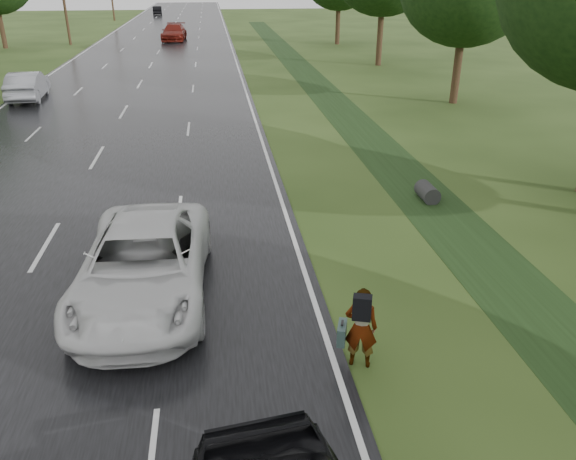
{
  "coord_description": "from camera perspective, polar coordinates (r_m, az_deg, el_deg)",
  "views": [
    {
      "loc": [
        4.75,
        -6.36,
        6.84
      ],
      "look_at": [
        6.31,
        5.46,
        1.3
      ],
      "focal_mm": 35.0,
      "sensor_mm": 36.0,
      "label": 1
    }
  ],
  "objects": [
    {
      "name": "far_car_dark",
      "position": [
        102.59,
        -13.14,
        20.9
      ],
      "size": [
        1.77,
        4.22,
        1.35
      ],
      "primitive_type": "imported",
      "rotation": [
        0.0,
        0.0,
        3.22
      ],
      "color": "black",
      "rests_on": "road"
    },
    {
      "name": "pedestrian",
      "position": [
        10.59,
        7.32,
        -9.7
      ],
      "size": [
        0.81,
        0.82,
        1.67
      ],
      "rotation": [
        0.0,
        0.0,
        2.83
      ],
      "color": "#A5998C",
      "rests_on": "ground"
    },
    {
      "name": "drainage_ditch",
      "position": [
        26.83,
        7.41,
        10.02
      ],
      "size": [
        2.2,
        120.0,
        0.56
      ],
      "color": "black",
      "rests_on": "ground"
    },
    {
      "name": "center_line",
      "position": [
        52.02,
        -13.28,
        16.78
      ],
      "size": [
        0.12,
        180.0,
        0.01
      ],
      "primitive_type": "cube",
      "color": "silver",
      "rests_on": "road"
    },
    {
      "name": "far_car_red",
      "position": [
        63.84,
        -11.51,
        19.08
      ],
      "size": [
        2.63,
        5.82,
        1.65
      ],
      "primitive_type": "imported",
      "rotation": [
        0.0,
        0.0,
        -0.06
      ],
      "color": "maroon",
      "rests_on": "road"
    },
    {
      "name": "edge_stripe_east",
      "position": [
        51.84,
        -5.51,
        17.27
      ],
      "size": [
        0.12,
        180.0,
        0.01
      ],
      "primitive_type": "cube",
      "color": "silver",
      "rests_on": "road"
    },
    {
      "name": "silver_sedan",
      "position": [
        36.41,
        -24.96,
        13.17
      ],
      "size": [
        2.04,
        4.89,
        1.57
      ],
      "primitive_type": "imported",
      "rotation": [
        0.0,
        0.0,
        3.22
      ],
      "color": "gray",
      "rests_on": "road"
    },
    {
      "name": "edge_stripe_west",
      "position": [
        53.07,
        -20.83,
        16.02
      ],
      "size": [
        0.12,
        180.0,
        0.01
      ],
      "primitive_type": "cube",
      "color": "silver",
      "rests_on": "road"
    },
    {
      "name": "white_pickup",
      "position": [
        12.95,
        -14.43,
        -3.39
      ],
      "size": [
        2.98,
        6.09,
        1.66
      ],
      "primitive_type": "imported",
      "rotation": [
        0.0,
        0.0,
        -0.04
      ],
      "color": "silver",
      "rests_on": "road"
    },
    {
      "name": "road",
      "position": [
        52.03,
        -13.28,
        16.75
      ],
      "size": [
        14.0,
        180.0,
        0.04
      ],
      "primitive_type": "cube",
      "color": "black",
      "rests_on": "ground"
    }
  ]
}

